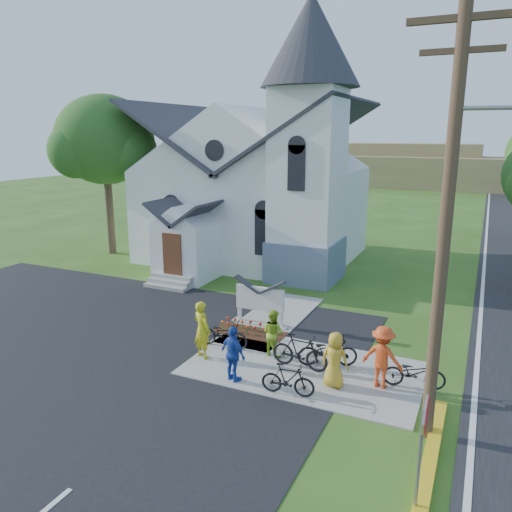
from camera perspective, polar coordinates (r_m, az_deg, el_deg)
The scene contains 20 objects.
ground at distance 15.77m, azimuth -0.42°, elevation -12.53°, with size 120.00×120.00×0.00m, color #2E5117.
parking_lot at distance 18.30m, azimuth -23.89°, elevation -9.87°, with size 20.00×16.00×0.02m, color black.
sidewalk at distance 15.67m, azimuth 5.48°, elevation -12.68°, with size 7.00×4.00×0.05m, color gray.
church at distance 27.80m, azimuth 0.36°, elevation 10.26°, with size 12.35×12.00×13.00m.
church_sign at distance 18.52m, azimuth 0.45°, elevation -4.97°, with size 2.20×0.40×1.70m.
flower_bed at distance 18.11m, azimuth -0.74°, elevation -8.77°, with size 2.60×1.10×0.07m, color #341D0E.
utility_pole at distance 11.40m, azimuth 21.29°, elevation 4.80°, with size 3.45×0.28×10.00m.
stop_sign at distance 10.06m, azimuth 18.64°, elevation -18.30°, with size 0.11×0.76×2.48m.
tree_lot_corner at distance 30.33m, azimuth -16.90°, elevation 12.55°, with size 5.60×5.60×9.15m.
distant_hills at distance 69.31m, azimuth 22.88°, elevation 8.83°, with size 61.00×10.00×5.60m.
cyclist_0 at distance 16.00m, azimuth -6.19°, elevation -8.34°, with size 0.68×0.45×1.87m, color gold.
bike_0 at distance 16.85m, azimuth -3.76°, elevation -8.84°, with size 0.61×1.76×0.92m, color black.
cyclist_1 at distance 16.12m, azimuth 1.96°, elevation -8.75°, with size 0.74×0.58×1.53m, color #8CB722.
bike_1 at distance 13.99m, azimuth 3.67°, elevation -13.91°, with size 0.42×1.50×0.90m, color black.
cyclist_2 at distance 14.53m, azimuth -2.61°, elevation -11.12°, with size 0.97×0.40×1.65m, color #2144A7.
bike_2 at distance 15.68m, azimuth 8.18°, elevation -10.69°, with size 0.64×1.83×0.96m, color black.
cyclist_3 at distance 14.61m, azimuth 14.25°, elevation -11.11°, with size 1.16×0.67×1.80m, color #DD4418.
bike_3 at distance 15.41m, azimuth 5.02°, elevation -10.81°, with size 0.51×1.81×1.09m, color black.
cyclist_4 at distance 14.40m, azimuth 8.98°, elevation -11.63°, with size 0.78×0.51×1.61m, color gold.
bike_4 at distance 14.99m, azimuth 17.64°, elevation -12.59°, with size 0.59×1.70×0.89m, color black.
Camera 1 is at (6.04, -12.76, 7.02)m, focal length 35.00 mm.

